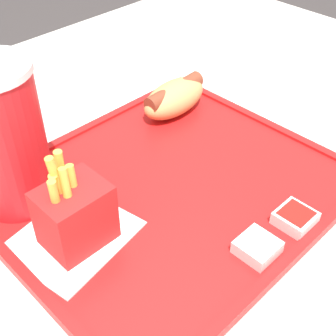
{
  "coord_description": "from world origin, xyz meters",
  "views": [
    {
      "loc": [
        -0.32,
        -0.27,
        1.12
      ],
      "look_at": [
        -0.01,
        0.04,
        0.75
      ],
      "focal_mm": 50.0,
      "sensor_mm": 36.0,
      "label": 1
    }
  ],
  "objects_px": {
    "sauce_cup_mayo": "(257,247)",
    "sauce_cup_ketchup": "(295,218)",
    "soda_cup": "(4,138)",
    "hot_dog_far": "(174,97)",
    "fries_carton": "(74,214)"
  },
  "relations": [
    {
      "from": "sauce_cup_mayo",
      "to": "sauce_cup_ketchup",
      "type": "distance_m",
      "value": 0.07
    },
    {
      "from": "soda_cup",
      "to": "sauce_cup_mayo",
      "type": "distance_m",
      "value": 0.3
    },
    {
      "from": "hot_dog_far",
      "to": "fries_carton",
      "type": "bearing_deg",
      "value": -157.53
    },
    {
      "from": "fries_carton",
      "to": "hot_dog_far",
      "type": "bearing_deg",
      "value": 22.47
    },
    {
      "from": "soda_cup",
      "to": "sauce_cup_ketchup",
      "type": "bearing_deg",
      "value": -52.32
    },
    {
      "from": "hot_dog_far",
      "to": "sauce_cup_ketchup",
      "type": "xyz_separation_m",
      "value": [
        -0.07,
        -0.26,
        -0.02
      ]
    },
    {
      "from": "fries_carton",
      "to": "sauce_cup_mayo",
      "type": "bearing_deg",
      "value": -49.96
    },
    {
      "from": "hot_dog_far",
      "to": "soda_cup",
      "type": "bearing_deg",
      "value": -179.67
    },
    {
      "from": "fries_carton",
      "to": "sauce_cup_mayo",
      "type": "relative_size",
      "value": 2.94
    },
    {
      "from": "sauce_cup_mayo",
      "to": "sauce_cup_ketchup",
      "type": "xyz_separation_m",
      "value": [
        0.07,
        -0.0,
        0.0
      ]
    },
    {
      "from": "sauce_cup_ketchup",
      "to": "soda_cup",
      "type": "bearing_deg",
      "value": 127.68
    },
    {
      "from": "fries_carton",
      "to": "sauce_cup_ketchup",
      "type": "height_order",
      "value": "fries_carton"
    },
    {
      "from": "soda_cup",
      "to": "sauce_cup_ketchup",
      "type": "xyz_separation_m",
      "value": [
        0.2,
        -0.26,
        -0.08
      ]
    },
    {
      "from": "soda_cup",
      "to": "fries_carton",
      "type": "relative_size",
      "value": 1.78
    },
    {
      "from": "soda_cup",
      "to": "fries_carton",
      "type": "distance_m",
      "value": 0.12
    }
  ]
}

